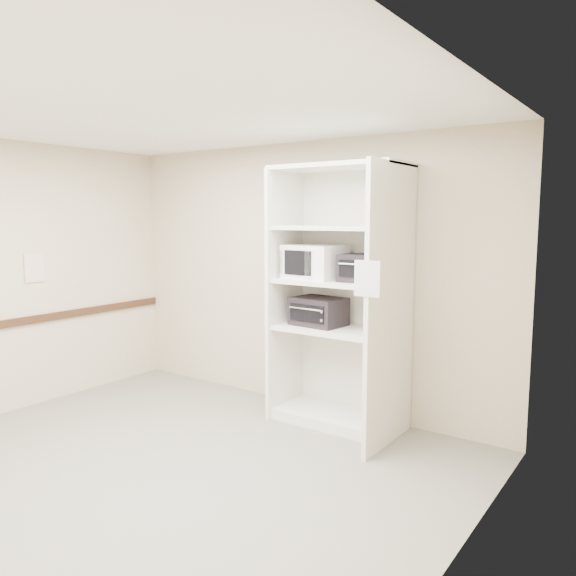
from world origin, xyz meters
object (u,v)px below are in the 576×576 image
Objects in this scene: shelving_unit at (343,306)px; microwave at (315,262)px; toaster_oven_lower at (319,311)px; toaster_oven_upper at (365,268)px.

shelving_unit is 4.58× the size of microwave.
microwave is 0.48m from toaster_oven_lower.
toaster_oven_upper is 0.90× the size of toaster_oven_lower.
toaster_oven_upper is (0.53, 0.02, -0.03)m from microwave.
toaster_oven_upper is at bearing 7.87° from microwave.
shelving_unit is at bearing 8.29° from microwave.
microwave is 1.22× the size of toaster_oven_upper.
shelving_unit reaches higher than microwave.
microwave is 0.53m from toaster_oven_upper.
shelving_unit is at bearing 2.48° from toaster_oven_lower.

